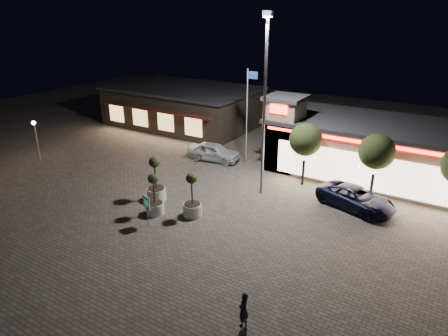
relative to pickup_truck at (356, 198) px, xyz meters
The scene contains 15 objects.
ground 12.47m from the pickup_truck, 132.59° to the right, with size 90.00×90.00×0.00m, color #685D54.
retail_building 6.90m from the pickup_truck, 80.78° to the left, with size 20.40×8.40×6.10m.
restaurant_building 24.94m from the pickup_truck, 154.27° to the left, with size 16.40×11.00×4.30m.
floodlight_pole 9.07m from the pickup_truck, 169.71° to the right, with size 0.60×0.40×12.38m.
flagpole 11.73m from the pickup_truck, 159.64° to the left, with size 0.95×0.10×8.00m.
lamp_post_west 26.98m from the pickup_truck, 168.94° to the right, with size 0.36×0.36×3.48m.
string_tree_a 5.57m from the pickup_truck, 157.50° to the left, with size 2.42×2.42×4.79m.
string_tree_b 3.42m from the pickup_truck, 72.62° to the left, with size 2.42×2.42×4.79m.
pickup_truck is the anchor object (origin of this frame).
white_sedan 13.25m from the pickup_truck, 168.54° to the left, with size 1.89×4.69×1.60m, color silver.
pedestrian 13.29m from the pickup_truck, 95.21° to the right, with size 0.58×0.38×1.60m, color black.
planter_left 13.55m from the pickup_truck, 153.58° to the right, with size 1.31×1.31×3.23m.
planter_mid 13.28m from the pickup_truck, 144.90° to the right, with size 1.16×1.16×2.84m.
planter_right 10.87m from the pickup_truck, 142.93° to the right, with size 1.21×1.21×2.99m.
valet_sign 13.68m from the pickup_truck, 138.83° to the right, with size 0.64×0.22×1.97m.
Camera 1 is at (13.48, -15.78, 12.48)m, focal length 32.00 mm.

